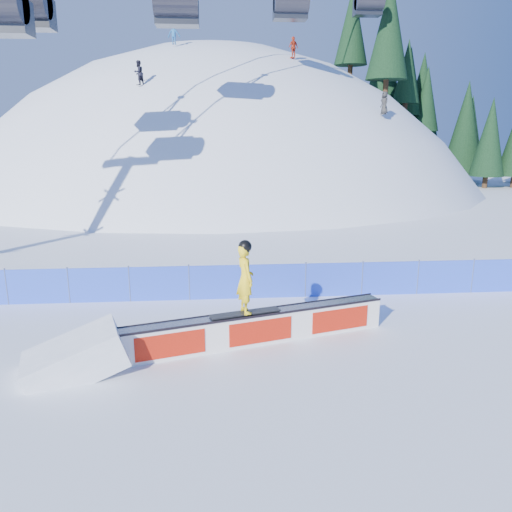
{
  "coord_description": "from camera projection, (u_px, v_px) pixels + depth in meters",
  "views": [
    {
      "loc": [
        -0.03,
        -11.83,
        5.64
      ],
      "look_at": [
        1.18,
        3.25,
        1.82
      ],
      "focal_mm": 35.0,
      "sensor_mm": 36.0,
      "label": 1
    }
  ],
  "objects": [
    {
      "name": "safety_fence",
      "position": [
        219.0,
        282.0,
        17.02
      ],
      "size": [
        22.05,
        0.05,
        1.3
      ],
      "color": "blue",
      "rests_on": "ground"
    },
    {
      "name": "rail_box",
      "position": [
        258.0,
        328.0,
        13.52
      ],
      "size": [
        7.33,
        2.63,
        0.9
      ],
      "rotation": [
        0.0,
        0.0,
        0.29
      ],
      "color": "white",
      "rests_on": "ground"
    },
    {
      "name": "snow_ramp",
      "position": [
        77.0,
        372.0,
        12.0
      ],
      "size": [
        2.77,
        2.16,
        1.52
      ],
      "primitive_type": null,
      "rotation": [
        0.0,
        -0.31,
        0.29
      ],
      "color": "white",
      "rests_on": "ground"
    },
    {
      "name": "distant_skiers",
      "position": [
        235.0,
        60.0,
        38.4
      ],
      "size": [
        18.67,
        8.96,
        7.42
      ],
      "color": "black",
      "rests_on": "ground"
    },
    {
      "name": "snowboarder",
      "position": [
        245.0,
        278.0,
        13.05
      ],
      "size": [
        1.94,
        0.88,
        2.01
      ],
      "rotation": [
        0.0,
        0.0,
        1.87
      ],
      "color": "black",
      "rests_on": "rail_box"
    },
    {
      "name": "treeline",
      "position": [
        443.0,
        93.0,
        50.91
      ],
      "size": [
        20.14,
        13.05,
        18.96
      ],
      "color": "#372416",
      "rests_on": "ground"
    },
    {
      "name": "ground",
      "position": [
        220.0,
        356.0,
        12.81
      ],
      "size": [
        160.0,
        160.0,
        0.0
      ],
      "primitive_type": "plane",
      "color": "white",
      "rests_on": "ground"
    },
    {
      "name": "snow_hill",
      "position": [
        219.0,
        340.0,
        57.82
      ],
      "size": [
        64.0,
        64.0,
        64.0
      ],
      "color": "white",
      "rests_on": "ground"
    }
  ]
}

